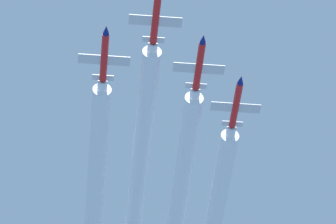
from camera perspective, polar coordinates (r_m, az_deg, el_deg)
The scene contains 7 objects.
jet_lead at distance 184.15m, azimuth -0.64°, elevation 5.01°, with size 9.01×13.13×3.16m.
jet_left_wingman at distance 189.80m, azimuth 1.64°, elevation 2.51°, with size 9.01×13.13×3.16m.
jet_right_wingman at distance 188.81m, azimuth -3.34°, elevation 2.95°, with size 9.01×13.13×3.16m.
jet_outer_left at distance 195.63m, azimuth 3.58°, elevation 0.45°, with size 9.01×13.13×3.16m.
smoke_trail_lead at distance 206.08m, azimuth -1.37°, elevation -1.72°, with size 3.40×51.60×3.40m.
smoke_trail_left_wingman at distance 214.75m, azimuth 0.61°, elevation -4.28°, with size 3.40×57.55×3.40m.
smoke_trail_right_wingman at distance 213.00m, azimuth -3.79°, elevation -3.73°, with size 3.40×55.41×3.40m.
Camera 1 is at (8.64, 124.88, 2.89)m, focal length 116.88 mm.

